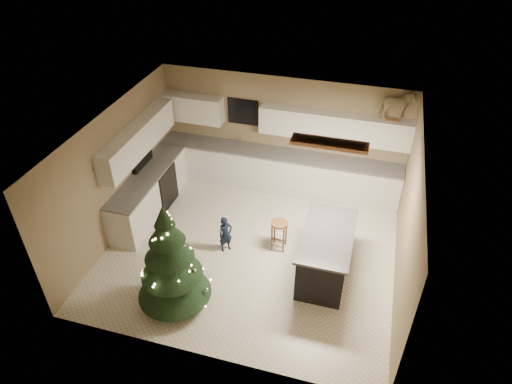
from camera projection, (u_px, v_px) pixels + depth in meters
ground_plane at (251, 249)px, 9.02m from camera, size 5.50×5.50×0.00m
room_shell at (252, 176)px, 7.99m from camera, size 5.52×5.02×2.61m
cabinetry at (232, 166)px, 10.06m from camera, size 5.50×3.20×2.00m
island at (325, 254)px, 8.22m from camera, size 0.90×1.70×0.95m
bar_stool at (279, 229)px, 8.79m from camera, size 0.33×0.33×0.63m
christmas_tree at (171, 265)px, 7.48m from camera, size 1.30×1.25×2.08m
toddler at (226, 234)px, 8.79m from camera, size 0.33×0.33×0.78m
rocking_horse at (396, 106)px, 8.96m from camera, size 0.75×0.49×0.61m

